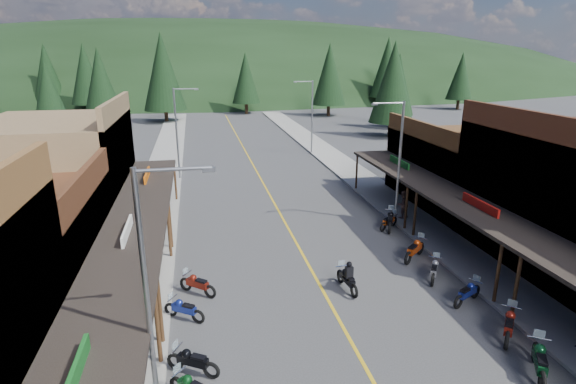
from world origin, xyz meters
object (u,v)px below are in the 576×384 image
pine_5 (387,67)px  bike_east_8 (434,269)px  pine_1 (86,74)px  pine_2 (163,72)px  streetlight_3 (311,114)px  bike_west_6 (193,360)px  streetlight_0 (151,290)px  bike_east_5 (540,360)px  bike_east_11 (389,221)px  shop_east_2 (565,195)px  pine_7 (47,73)px  bike_east_6 (509,324)px  pine_3 (246,78)px  pine_8 (49,96)px  pedestrian_east_b (403,204)px  bike_east_10 (390,219)px  shop_east_3 (462,169)px  pine_10 (101,83)px  pine_11 (393,82)px  bike_east_9 (415,249)px  streetlight_2 (398,158)px  bike_east_7 (468,292)px  shop_west_3 (61,176)px  streetlight_1 (178,130)px  pine_6 (461,76)px  bike_west_8 (197,283)px  bike_west_7 (184,308)px  pine_4 (329,74)px  shop_west_2 (4,257)px

pine_5 → bike_east_8: pine_5 is taller
pine_1 → pine_2: pine_2 is taller
streetlight_3 → bike_west_6: bearing=-110.8°
streetlight_0 → bike_east_5: bearing=-3.2°
pine_1 → bike_east_11: pine_1 is taller
shop_east_2 → pine_1: (-37.78, 68.30, 3.72)m
pine_7 → bike_east_6: size_ratio=5.57×
pine_3 → pine_8: bearing=-135.0°
pedestrian_east_b → bike_east_10: bearing=26.3°
shop_east_3 → pine_10: pine_10 is taller
pine_11 → bike_east_9: 38.57m
streetlight_3 → pine_11: size_ratio=0.65×
pine_2 → bike_west_6: 62.73m
streetlight_2 → bike_east_7: (-0.91, -9.90, -3.89)m
shop_west_3 → bike_east_5: shop_west_3 is taller
streetlight_0 → bike_east_7: bearing=17.5°
streetlight_1 → pine_10: (-11.05, 28.00, 2.32)m
shop_east_2 → bike_west_6: shop_east_2 is taller
pine_6 → pine_10: (-64.00, -14.00, 0.30)m
bike_west_8 → bike_east_9: 11.71m
pine_1 → pine_8: pine_1 is taller
pine_7 → bike_west_7: 81.10m
pine_4 → bike_east_9: pine_4 is taller
streetlight_3 → pine_7: 60.34m
bike_east_8 → bike_east_6: bearing=-51.0°
streetlight_2 → bike_east_11: (-0.66, -0.76, -3.91)m
pine_7 → pine_6: bearing=-8.7°
pine_1 → bike_east_10: bearing=-64.2°
streetlight_2 → pedestrian_east_b: size_ratio=4.22×
pine_5 → pedestrian_east_b: bearing=-112.4°
shop_east_3 → bike_east_5: 19.82m
streetlight_2 → bike_west_7: size_ratio=4.13×
shop_west_3 → pine_8: bearing=106.0°
shop_west_2 → bike_east_6: size_ratio=4.86×
pine_2 → bike_east_6: (16.14, -62.55, -7.35)m
pine_3 → bike_west_7: pine_3 is taller
pine_8 → bike_east_7: bearing=-56.2°
shop_east_3 → bike_east_7: size_ratio=5.46×
pine_4 → bike_east_11: pine_4 is taller
shop_west_2 → streetlight_1: 21.50m
bike_west_7 → bike_east_8: size_ratio=0.95×
pine_7 → bike_east_7: pine_7 is taller
pine_7 → pine_8: pine_7 is taller
pine_5 → bike_west_6: 86.37m
pine_8 → bike_east_5: (27.72, -46.72, -5.31)m
pine_11 → pedestrian_east_b: pine_11 is taller
streetlight_2 → pine_3: pine_3 is taller
shop_west_3 → streetlight_3: size_ratio=1.36×
pine_10 → shop_east_2: bearing=-56.7°
streetlight_1 → pine_8: size_ratio=0.80×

